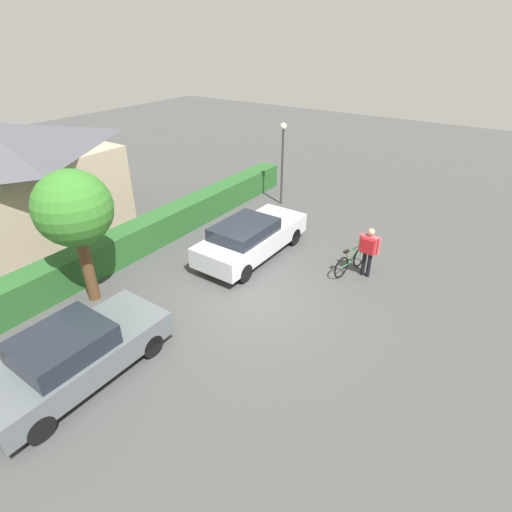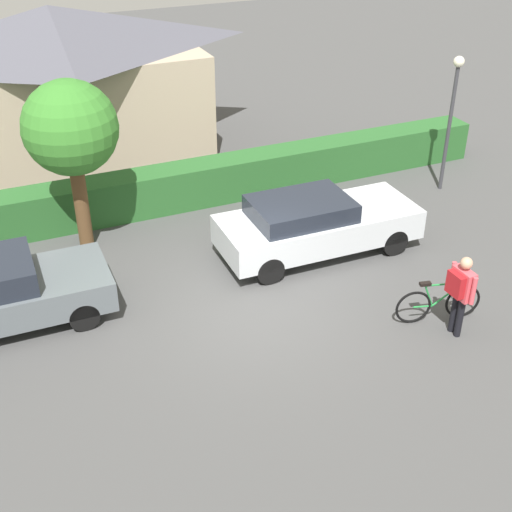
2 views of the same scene
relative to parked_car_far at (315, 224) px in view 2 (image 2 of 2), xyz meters
The scene contains 8 objects.
ground_plane 2.86m from the parked_car_far, 143.03° to the right, with size 60.00×60.00×0.00m, color #464646.
hedge_row 4.18m from the parked_car_far, 121.98° to the left, with size 17.95×0.90×1.08m, color #285D28.
house_distant 9.26m from the parked_car_far, 116.63° to the left, with size 8.25×5.05×4.38m.
parked_car_far is the anchor object (origin of this frame).
bicycle 3.48m from the parked_car_far, 73.40° to the right, with size 1.73×0.58×0.92m.
person_rider 3.96m from the parked_car_far, 75.23° to the right, with size 0.36×0.68×1.70m.
street_lamp 5.34m from the parked_car_far, 18.98° to the left, with size 0.28×0.28×3.62m.
tree_kerbside 5.73m from the parked_car_far, 152.90° to the left, with size 2.08×2.08×3.95m.
Camera 2 is at (-4.53, -10.32, 8.09)m, focal length 48.08 mm.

